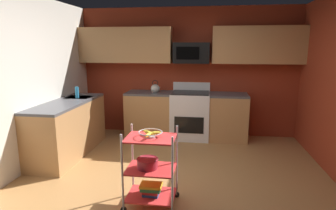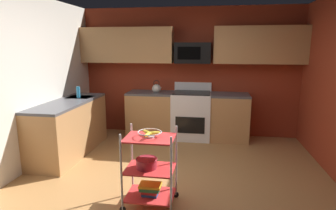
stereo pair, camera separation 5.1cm
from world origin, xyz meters
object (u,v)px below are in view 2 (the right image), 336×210
Objects in this scene: oven_range at (191,115)px; mixing_bowl_large at (147,163)px; kettle at (157,88)px; dish_soap_bottle at (78,92)px; rolling_cart at (150,168)px; book_stack at (150,189)px; microwave at (193,53)px; fruit_bowl at (150,133)px.

mixing_bowl_large is at bearing -96.80° from oven_range.
dish_soap_bottle is (-1.26, -0.84, 0.02)m from kettle.
rolling_cart is 0.25m from book_stack.
dish_soap_bottle is at bearing 134.48° from book_stack.
oven_range is 2.60m from mixing_bowl_large.
kettle is at bearing -179.69° from oven_range.
microwave is at bearing 83.47° from mixing_bowl_large.
fruit_bowl is (0.00, 0.00, 0.42)m from rolling_cart.
dish_soap_bottle is at bearing 133.79° from mixing_bowl_large.
rolling_cart reaches higher than book_stack.
microwave is 3.09m from book_stack.
book_stack is (-0.27, -2.58, -0.28)m from oven_range.
fruit_bowl is 1.06× the size of book_stack.
rolling_cart is 0.42m from fruit_bowl.
microwave is at bearing 8.68° from kettle.
rolling_cart is (-0.27, -2.58, -0.02)m from oven_range.
dish_soap_bottle reaches higher than fruit_bowl.
fruit_bowl is (-0.27, -2.69, -0.82)m from microwave.
book_stack is (0.00, 0.00, -0.25)m from rolling_cart.
kettle is (-0.44, 2.58, 0.12)m from fruit_bowl.
oven_range is 4.30× the size of book_stack.
book_stack is (0.04, -0.00, -0.32)m from mixing_bowl_large.
fruit_bowl is at bearing 0.00° from book_stack.
kettle is at bearing -171.32° from microwave.
kettle is (-0.44, 2.58, 0.54)m from rolling_cart.
oven_range is 2.60m from rolling_cart.
oven_range is 5.50× the size of dish_soap_bottle.
mixing_bowl_large is (-0.04, 0.00, -0.36)m from fruit_bowl.
oven_range is 2.61m from book_stack.
dish_soap_bottle reaches higher than book_stack.
microwave is 2.73× the size of book_stack.
oven_range is at bearing 84.09° from book_stack.
mixing_bowl_large is at bearing -96.53° from microwave.
oven_range is at bearing 84.09° from rolling_cart.
microwave is 2.97m from rolling_cart.
microwave reaches higher than rolling_cart.
fruit_bowl is at bearing -80.25° from kettle.
mixing_bowl_large reaches higher than book_stack.
dish_soap_bottle is (-1.70, 1.74, 0.57)m from rolling_cart.
book_stack is (-0.27, -2.69, -1.50)m from microwave.
rolling_cart is 0.08m from mixing_bowl_large.
microwave is 2.82m from fruit_bowl.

